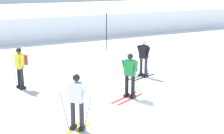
# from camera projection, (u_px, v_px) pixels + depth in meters

# --- Properties ---
(ground_plane) EXTENTS (120.00, 120.00, 0.00)m
(ground_plane) POSITION_uv_depth(u_px,v_px,m) (175.00, 113.00, 11.30)
(ground_plane) COLOR white
(far_snow_ridge) EXTENTS (80.00, 9.83, 1.81)m
(far_snow_ridge) POSITION_uv_depth(u_px,v_px,m) (25.00, 23.00, 28.17)
(far_snow_ridge) COLOR white
(far_snow_ridge) RESTS_ON ground
(skier_green) EXTENTS (1.61, 1.01, 1.71)m
(skier_green) POSITION_uv_depth(u_px,v_px,m) (130.00, 73.00, 12.55)
(skier_green) COLOR red
(skier_green) RESTS_ON ground
(skier_black) EXTENTS (1.63, 0.96, 1.71)m
(skier_black) POSITION_uv_depth(u_px,v_px,m) (144.00, 57.00, 15.37)
(skier_black) COLOR black
(skier_black) RESTS_ON ground
(skier_yellow) EXTENTS (1.64, 0.99, 1.71)m
(skier_yellow) POSITION_uv_depth(u_px,v_px,m) (20.00, 66.00, 13.59)
(skier_yellow) COLOR silver
(skier_yellow) RESTS_ON ground
(skier_white) EXTENTS (1.43, 1.36, 1.71)m
(skier_white) POSITION_uv_depth(u_px,v_px,m) (77.00, 100.00, 9.77)
(skier_white) COLOR gold
(skier_white) RESTS_ON ground
(trail_marker_pole) EXTENTS (0.05, 0.05, 2.35)m
(trail_marker_pole) POSITION_uv_depth(u_px,v_px,m) (107.00, 32.00, 21.48)
(trail_marker_pole) COLOR black
(trail_marker_pole) RESTS_ON ground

